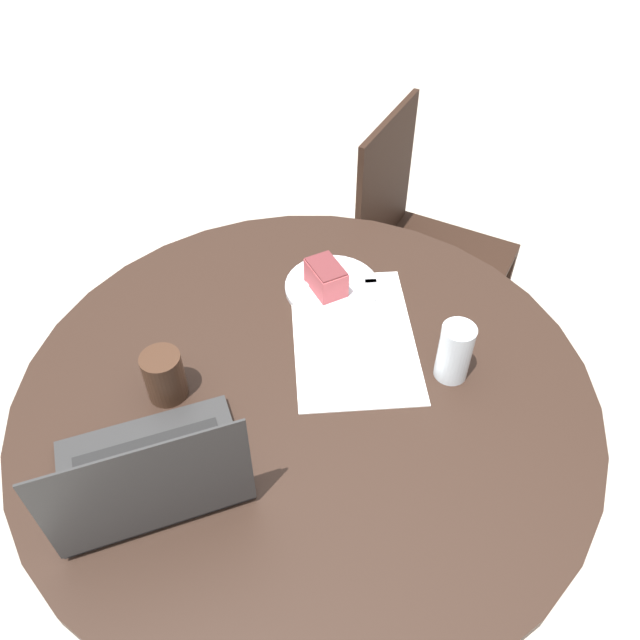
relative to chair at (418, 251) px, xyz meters
name	(u,v)px	position (x,y,z in m)	size (l,w,h in m)	color
ground_plane	(310,555)	(-0.86, 0.09, -0.46)	(12.00, 12.00, 0.00)	#B7AD9E
dining_table	(307,424)	(-0.86, 0.09, 0.17)	(1.13, 1.13, 0.76)	black
chair	(418,251)	(0.00, 0.00, 0.00)	(0.49, 0.49, 0.89)	black
paper_document	(353,335)	(-0.70, 0.04, 0.31)	(0.45, 0.38, 0.00)	white
plate	(332,287)	(-0.57, 0.12, 0.31)	(0.21, 0.21, 0.01)	silver
cake_slice	(326,277)	(-0.59, 0.13, 0.35)	(0.11, 0.11, 0.07)	#B74C51
fork	(348,283)	(-0.56, 0.09, 0.32)	(0.08, 0.17, 0.00)	silver
coffee_glass	(164,376)	(-0.95, 0.34, 0.36)	(0.08, 0.08, 0.10)	#3D2619
water_glass	(455,352)	(-0.75, -0.17, 0.37)	(0.07, 0.07, 0.13)	silver
laptop	(151,475)	(-1.14, 0.27, 0.35)	(0.37, 0.38, 0.23)	#2D2D2D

